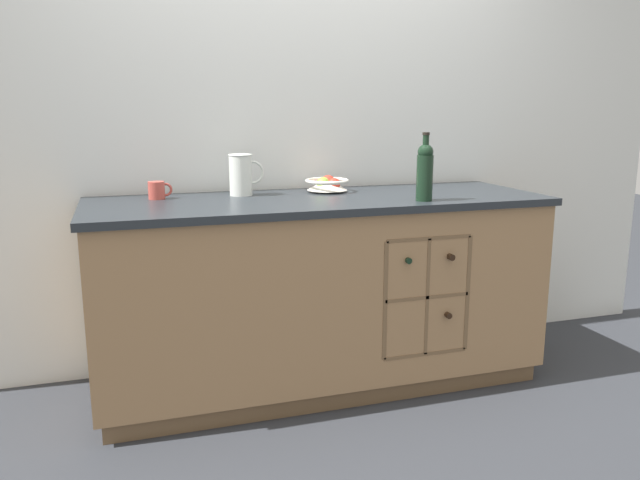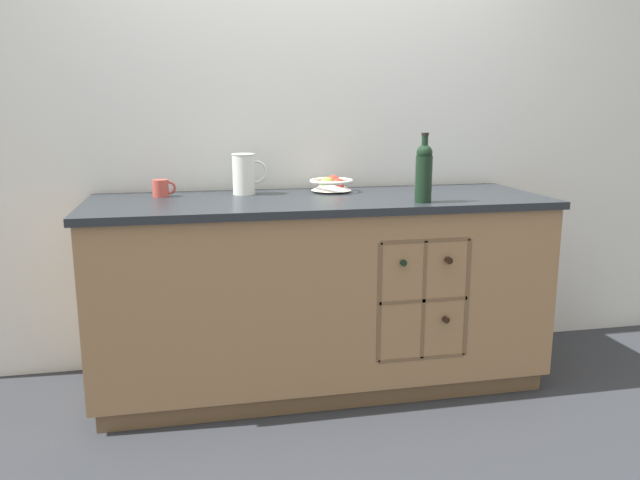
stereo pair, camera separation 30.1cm
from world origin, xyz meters
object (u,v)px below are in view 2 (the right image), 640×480
object	(u,v)px
fruit_bowl	(332,184)
white_pitcher	(244,173)
ceramic_mug	(161,188)
standing_wine_bottle	(424,171)

from	to	relation	value
fruit_bowl	white_pitcher	size ratio (longest dim) A/B	1.11
fruit_bowl	ceramic_mug	bearing A→B (deg)	-179.89
standing_wine_bottle	fruit_bowl	bearing A→B (deg)	127.04
standing_wine_bottle	ceramic_mug	bearing A→B (deg)	159.76
white_pitcher	ceramic_mug	xyz separation A→B (m)	(-0.40, -0.00, -0.06)
ceramic_mug	fruit_bowl	bearing A→B (deg)	0.11
ceramic_mug	standing_wine_bottle	xyz separation A→B (m)	(1.17, -0.43, 0.10)
ceramic_mug	white_pitcher	bearing A→B (deg)	0.44
fruit_bowl	standing_wine_bottle	size ratio (longest dim) A/B	0.72
white_pitcher	standing_wine_bottle	size ratio (longest dim) A/B	0.64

